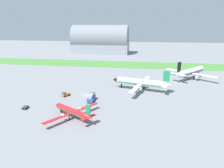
{
  "coord_description": "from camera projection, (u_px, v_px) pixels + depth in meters",
  "views": [
    {
      "loc": [
        25.34,
        -85.55,
        30.52
      ],
      "look_at": [
        9.93,
        9.15,
        3.0
      ],
      "focal_mm": 33.37,
      "sensor_mm": 36.0,
      "label": 1
    }
  ],
  "objects": [
    {
      "name": "pushback_tug_by_runway",
      "position": [
        66.0,
        94.0,
        91.65
      ],
      "size": [
        3.37,
        4.02,
        1.95
      ],
      "rotation": [
        0.0,
        0.0,
        4.2
      ],
      "color": "orange",
      "rests_on": "ground_plane"
    },
    {
      "name": "baggage_cart_near_gate",
      "position": [
        25.0,
        107.0,
        78.03
      ],
      "size": [
        1.79,
        2.42,
        0.9
      ],
      "rotation": [
        0.0,
        0.0,
        4.73
      ],
      "color": "#2D333D",
      "rests_on": "ground_plane"
    },
    {
      "name": "hangar_distant",
      "position": [
        101.0,
        41.0,
        226.62
      ],
      "size": [
        60.94,
        28.65,
        30.14
      ],
      "color": "#9399A3",
      "rests_on": "ground_plane"
    },
    {
      "name": "ground_plane",
      "position": [
        87.0,
        95.0,
        93.49
      ],
      "size": [
        600.0,
        600.0,
        0.0
      ],
      "primitive_type": "plane",
      "color": "gray"
    },
    {
      "name": "airplane_parked_jet_far",
      "position": [
        190.0,
        72.0,
        120.58
      ],
      "size": [
        26.13,
        26.67,
        11.27
      ],
      "rotation": [
        0.0,
        0.0,
        0.89
      ],
      "color": "white",
      "rests_on": "ground_plane"
    },
    {
      "name": "fuel_truck_midfield",
      "position": [
        91.0,
        97.0,
        85.89
      ],
      "size": [
        2.89,
        6.6,
        3.29
      ],
      "rotation": [
        0.0,
        0.0,
        1.62
      ],
      "color": "#334FB2",
      "rests_on": "ground_plane"
    },
    {
      "name": "airplane_midfield_jet",
      "position": [
        141.0,
        83.0,
        99.14
      ],
      "size": [
        28.92,
        29.25,
        10.51
      ],
      "rotation": [
        0.0,
        0.0,
        2.89
      ],
      "color": "white",
      "rests_on": "ground_plane"
    },
    {
      "name": "airplane_foreground_turboprop",
      "position": [
        73.0,
        111.0,
        69.75
      ],
      "size": [
        17.5,
        20.05,
        6.79
      ],
      "rotation": [
        0.0,
        0.0,
        2.59
      ],
      "color": "red",
      "rests_on": "ground_plane"
    },
    {
      "name": "grass_taxiway_strip",
      "position": [
        113.0,
        64.0,
        166.09
      ],
      "size": [
        360.0,
        28.0,
        0.08
      ],
      "primitive_type": "cube",
      "color": "#478438",
      "rests_on": "ground_plane"
    }
  ]
}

